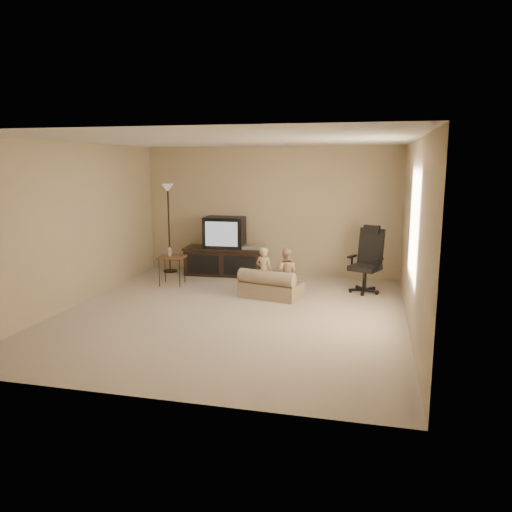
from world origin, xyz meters
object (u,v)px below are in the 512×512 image
Objects in this scene: toddler_left at (264,271)px; toddler_right at (286,273)px; tv_stand at (225,251)px; office_chair at (367,268)px; child_sofa at (270,286)px; side_table at (172,258)px; floor_lamp at (168,208)px.

toddler_left reaches higher than toddler_right.
toddler_left is at bearing -53.81° from tv_stand.
tv_stand is 2.84m from office_chair.
toddler_left is at bearing 147.10° from child_sofa.
side_table is 0.86× the size of toddler_right.
side_table is at bearing 6.86° from toddler_left.
toddler_right is at bearing -27.19° from floor_lamp.
floor_lamp reaches higher than toddler_right.
tv_stand is 1.73m from toddler_left.
tv_stand is 1.99× the size of toddler_left.
floor_lamp reaches higher than toddler_left.
floor_lamp is 3.08m from toddler_right.
office_chair is at bearing -10.36° from floor_lamp.
office_chair is 1.39× the size of toddler_left.
tv_stand is at bearing -33.38° from toddler_left.
toddler_right is (2.62, -1.35, -0.89)m from floor_lamp.
office_chair is 1.06× the size of child_sofa.
tv_stand is 1.52× the size of child_sofa.
tv_stand is 1.43× the size of office_chair.
toddler_left is (1.79, -0.35, -0.09)m from side_table.
tv_stand is at bearing 0.23° from floor_lamp.
floor_lamp is at bearing -30.72° from toddler_right.
office_chair is at bearing 4.61° from side_table.
toddler_right is (1.45, -1.35, -0.07)m from tv_stand.
toddler_right reaches higher than child_sofa.
toddler_left is (-0.13, 0.13, 0.22)m from child_sofa.
floor_lamp is 1.65× the size of child_sofa.
office_chair is 3.47m from side_table.
tv_stand is at bearing 142.94° from child_sofa.
side_table is 0.39× the size of floor_lamp.
floor_lamp is 3.02m from child_sofa.
floor_lamp is 2.77m from toddler_left.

